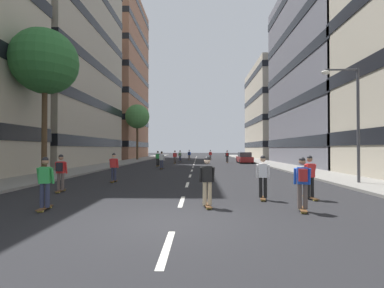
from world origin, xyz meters
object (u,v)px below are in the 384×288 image
Objects in this scene: skater_3 at (263,175)px; skater_4 at (45,181)px; skater_12 at (189,154)px; skater_13 at (162,159)px; skater_0 at (175,156)px; skater_7 at (180,155)px; skater_10 at (302,180)px; skater_8 at (158,158)px; skater_9 at (61,171)px; skater_5 at (207,179)px; street_tree_mid at (137,117)px; streetlamp_right at (352,112)px; parked_car_near at (244,158)px; skater_6 at (310,175)px; street_tree_far at (45,62)px; skater_11 at (210,154)px; skater_2 at (227,156)px; skater_1 at (114,166)px.

skater_4 is (-7.71, -2.06, 0.00)m from skater_3.
skater_12 is 21.59m from skater_13.
skater_0 is 1.00× the size of skater_7.
skater_3 is 7.98m from skater_4.
skater_3 is 1.00× the size of skater_10.
skater_8 is 1.00× the size of skater_12.
skater_8 is 1.00× the size of skater_9.
street_tree_mid is at bearing 106.14° from skater_5.
skater_4 is at bearing -93.79° from skater_7.
skater_3 is at bearing -70.40° from skater_8.
skater_3 is 1.00× the size of skater_12.
skater_8 is at bearing 130.26° from streetlamp_right.
street_tree_mid reaches higher than parked_car_near.
skater_6 is at bearing 63.05° from skater_10.
street_tree_far is at bearing 119.73° from skater_4.
skater_3 is 1.93m from skater_6.
skater_3 and skater_11 have the same top height.
skater_7 is at bearing 160.21° from parked_car_near.
street_tree_far is at bearing -111.39° from skater_0.
streetlamp_right is at bearing -8.78° from street_tree_far.
skater_3 is 1.00× the size of skater_4.
skater_6 is (0.39, -29.17, -0.03)m from skater_2.
skater_5 is at bearing -77.12° from skater_8.
skater_9 is 36.38m from skater_12.
skater_4 is 1.00× the size of skater_12.
streetlamp_right is 3.65× the size of skater_3.
streetlamp_right is 8.31m from skater_3.
skater_0 reaches higher than parked_car_near.
skater_0 is 29.40m from skater_10.
skater_7 is (2.27, 25.80, 0.03)m from skater_1.
skater_4 is at bearing -100.15° from skater_11.
skater_6 is 1.00× the size of skater_10.
skater_6 is at bearing -86.22° from skater_11.
skater_11 is at bearing 101.36° from streetlamp_right.
skater_3 and skater_10 have the same top height.
streetlamp_right is 3.65× the size of skater_6.
skater_8 is (-11.14, -7.52, 0.29)m from parked_car_near.
skater_12 is at bearing 84.76° from skater_13.
skater_1 is 1.00× the size of skater_7.
skater_6 is 1.00× the size of skater_11.
streetlamp_right is 3.65× the size of skater_7.
skater_7 is 6.49m from skater_12.
skater_4 is at bearing -93.67° from skater_0.
skater_9 is at bearing -100.87° from skater_13.
parked_car_near is 9.92m from skater_7.
street_tree_mid is 11.39m from skater_7.
skater_1 is at bearing -96.12° from skater_12.
street_tree_mid is at bearing -174.23° from skater_11.
skater_1 is 1.00× the size of skater_11.
skater_0 is at bearing -94.46° from skater_7.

